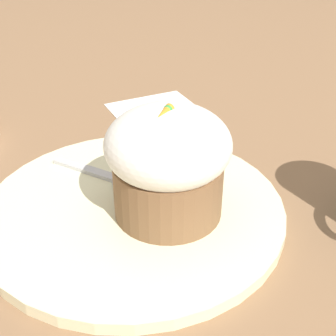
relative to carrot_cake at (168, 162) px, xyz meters
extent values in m
plane|color=#846042|center=(0.01, -0.03, -0.06)|extent=(4.00, 4.00, 0.00)
cylinder|color=beige|center=(0.01, -0.03, -0.06)|extent=(0.27, 0.27, 0.01)
cylinder|color=brown|center=(0.00, 0.00, -0.03)|extent=(0.09, 0.09, 0.05)
ellipsoid|color=white|center=(0.00, 0.00, 0.02)|extent=(0.10, 0.10, 0.06)
cone|color=orange|center=(0.01, 0.00, 0.05)|extent=(0.02, 0.01, 0.01)
sphere|color=green|center=(0.00, 0.00, 0.05)|extent=(0.01, 0.01, 0.01)
cube|color=#B7B7BC|center=(-0.02, -0.10, -0.05)|extent=(0.01, 0.08, 0.00)
ellipsoid|color=#B7B7BC|center=(-0.02, -0.05, -0.05)|extent=(0.04, 0.05, 0.01)
cube|color=white|center=(-0.19, -0.13, -0.06)|extent=(0.14, 0.14, 0.00)
camera|label=1|loc=(0.28, 0.16, 0.19)|focal=50.00mm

